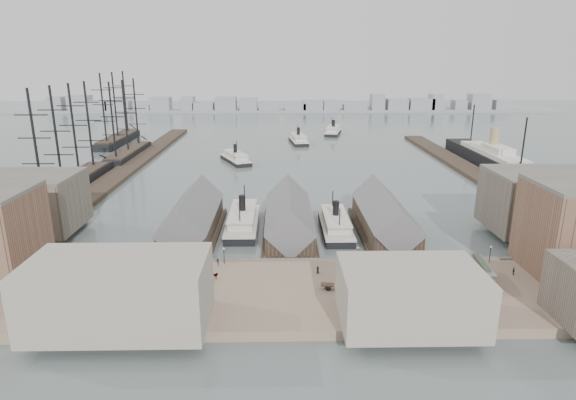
{
  "coord_description": "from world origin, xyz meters",
  "views": [
    {
      "loc": [
        -2.54,
        -106.73,
        46.44
      ],
      "look_at": [
        0.0,
        30.0,
        6.0
      ],
      "focal_mm": 30.0,
      "sensor_mm": 36.0,
      "label": 1
    }
  ],
  "objects_px": {
    "horse_cart_left": "(112,281)",
    "ocean_steamer": "(492,158)",
    "horse_cart_right": "(337,285)",
    "ferry_docked_west": "(243,220)",
    "tram": "(480,272)",
    "horse_cart_center": "(210,276)"
  },
  "relations": [
    {
      "from": "horse_cart_center",
      "to": "horse_cart_right",
      "type": "distance_m",
      "value": 26.54
    },
    {
      "from": "horse_cart_left",
      "to": "horse_cart_center",
      "type": "relative_size",
      "value": 0.98
    },
    {
      "from": "ferry_docked_west",
      "to": "horse_cart_right",
      "type": "relative_size",
      "value": 5.92
    },
    {
      "from": "horse_cart_left",
      "to": "horse_cart_right",
      "type": "bearing_deg",
      "value": -81.73
    },
    {
      "from": "horse_cart_right",
      "to": "ferry_docked_west",
      "type": "bearing_deg",
      "value": 36.33
    },
    {
      "from": "ocean_steamer",
      "to": "horse_cart_right",
      "type": "distance_m",
      "value": 146.47
    },
    {
      "from": "ferry_docked_west",
      "to": "tram",
      "type": "relative_size",
      "value": 2.61
    },
    {
      "from": "tram",
      "to": "horse_cart_center",
      "type": "bearing_deg",
      "value": -176.24
    },
    {
      "from": "ocean_steamer",
      "to": "horse_cart_center",
      "type": "distance_m",
      "value": 159.34
    },
    {
      "from": "horse_cart_left",
      "to": "ocean_steamer",
      "type": "bearing_deg",
      "value": -36.0
    },
    {
      "from": "horse_cart_center",
      "to": "ocean_steamer",
      "type": "bearing_deg",
      "value": -37.02
    },
    {
      "from": "horse_cart_right",
      "to": "horse_cart_center",
      "type": "bearing_deg",
      "value": 88.71
    },
    {
      "from": "ferry_docked_west",
      "to": "ocean_steamer",
      "type": "xyz_separation_m",
      "value": [
        105.0,
        78.72,
        1.36
      ]
    },
    {
      "from": "tram",
      "to": "horse_cart_center",
      "type": "distance_m",
      "value": 56.16
    },
    {
      "from": "ferry_docked_west",
      "to": "horse_cart_left",
      "type": "distance_m",
      "value": 45.97
    },
    {
      "from": "ferry_docked_west",
      "to": "horse_cart_right",
      "type": "distance_m",
      "value": 47.35
    },
    {
      "from": "horse_cart_left",
      "to": "horse_cart_right",
      "type": "distance_m",
      "value": 45.74
    },
    {
      "from": "ferry_docked_west",
      "to": "horse_cart_center",
      "type": "relative_size",
      "value": 5.81
    },
    {
      "from": "horse_cart_center",
      "to": "horse_cart_right",
      "type": "relative_size",
      "value": 1.02
    },
    {
      "from": "ferry_docked_west",
      "to": "horse_cart_left",
      "type": "xyz_separation_m",
      "value": [
        -23.7,
        -39.39,
        0.42
      ]
    },
    {
      "from": "horse_cart_right",
      "to": "tram",
      "type": "bearing_deg",
      "value": -75.66
    },
    {
      "from": "horse_cart_center",
      "to": "horse_cart_right",
      "type": "height_order",
      "value": "horse_cart_right"
    }
  ]
}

